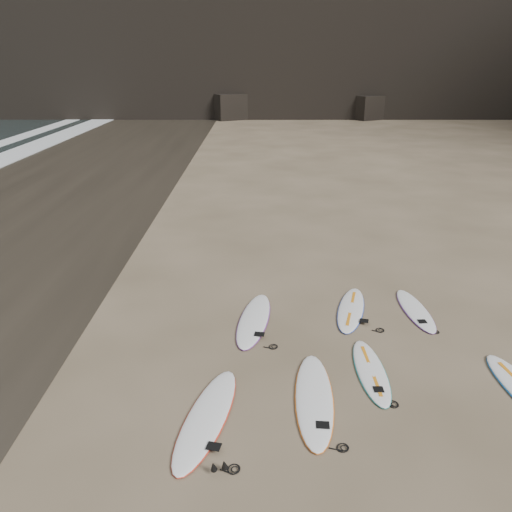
{
  "coord_description": "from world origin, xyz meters",
  "views": [
    {
      "loc": [
        -3.17,
        -7.73,
        5.65
      ],
      "look_at": [
        -3.15,
        2.8,
        1.5
      ],
      "focal_mm": 35.0,
      "sensor_mm": 36.0,
      "label": 1
    }
  ],
  "objects": [
    {
      "name": "surfboard_0",
      "position": [
        -3.98,
        -0.9,
        0.05
      ],
      "size": [
        1.26,
        2.8,
        0.1
      ],
      "primitive_type": "ellipsoid",
      "rotation": [
        0.0,
        0.0,
        -0.23
      ],
      "color": "white",
      "rests_on": "ground"
    },
    {
      "name": "surfboard_7",
      "position": [
        0.7,
        2.96,
        0.04
      ],
      "size": [
        0.65,
        2.28,
        0.08
      ],
      "primitive_type": "ellipsoid",
      "rotation": [
        0.0,
        0.0,
        0.05
      ],
      "color": "white",
      "rests_on": "ground"
    },
    {
      "name": "surfboard_6",
      "position": [
        -0.85,
        3.0,
        0.04
      ],
      "size": [
        1.21,
        2.49,
        0.09
      ],
      "primitive_type": "ellipsoid",
      "rotation": [
        0.0,
        0.0,
        -0.27
      ],
      "color": "white",
      "rests_on": "ground"
    },
    {
      "name": "surfboard_1",
      "position": [
        -2.12,
        -0.4,
        0.05
      ],
      "size": [
        0.85,
        2.78,
        0.1
      ],
      "primitive_type": "ellipsoid",
      "rotation": [
        0.0,
        0.0,
        -0.07
      ],
      "color": "white",
      "rests_on": "ground"
    },
    {
      "name": "surfboard_5",
      "position": [
        -3.2,
        2.48,
        0.05
      ],
      "size": [
        1.06,
        2.73,
        0.1
      ],
      "primitive_type": "ellipsoid",
      "rotation": [
        0.0,
        0.0,
        -0.16
      ],
      "color": "white",
      "rests_on": "ground"
    },
    {
      "name": "surfboard_2",
      "position": [
        -0.92,
        0.43,
        0.04
      ],
      "size": [
        0.55,
        2.25,
        0.08
      ],
      "primitive_type": "ellipsoid",
      "rotation": [
        0.0,
        0.0,
        0.0
      ],
      "color": "white",
      "rests_on": "ground"
    },
    {
      "name": "ground",
      "position": [
        0.0,
        0.0,
        0.0
      ],
      "size": [
        240.0,
        240.0,
        0.0
      ],
      "primitive_type": "plane",
      "color": "#897559",
      "rests_on": "ground"
    }
  ]
}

